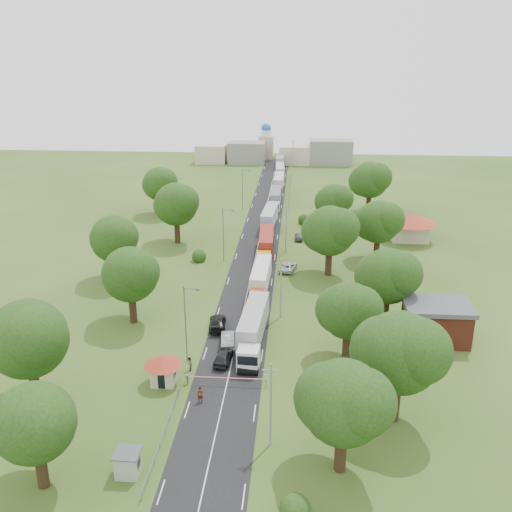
# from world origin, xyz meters

# --- Properties ---
(ground) EXTENTS (260.00, 260.00, 0.00)m
(ground) POSITION_xyz_m (0.00, 0.00, 0.00)
(ground) COLOR #314D19
(ground) RESTS_ON ground
(road) EXTENTS (8.00, 200.00, 0.04)m
(road) POSITION_xyz_m (0.00, 20.00, 0.00)
(road) COLOR black
(road) RESTS_ON ground
(boom_barrier) EXTENTS (9.22, 0.35, 1.18)m
(boom_barrier) POSITION_xyz_m (-1.36, -25.00, 0.89)
(boom_barrier) COLOR slate
(boom_barrier) RESTS_ON ground
(guard_booth) EXTENTS (4.40, 4.40, 3.45)m
(guard_booth) POSITION_xyz_m (-7.20, -25.00, 2.16)
(guard_booth) COLOR beige
(guard_booth) RESTS_ON ground
(kiosk) EXTENTS (2.30, 2.30, 2.41)m
(kiosk) POSITION_xyz_m (-7.00, -40.00, 1.23)
(kiosk) COLOR #99A593
(kiosk) RESTS_ON ground
(guard_rail) EXTENTS (0.10, 17.00, 1.70)m
(guard_rail) POSITION_xyz_m (-5.00, -35.00, 0.00)
(guard_rail) COLOR slate
(guard_rail) RESTS_ON ground
(info_sign) EXTENTS (0.12, 3.10, 4.10)m
(info_sign) POSITION_xyz_m (5.20, 35.00, 3.00)
(info_sign) COLOR slate
(info_sign) RESTS_ON ground
(pole_0) EXTENTS (1.60, 0.24, 9.00)m
(pole_0) POSITION_xyz_m (5.50, -35.00, 4.68)
(pole_0) COLOR gray
(pole_0) RESTS_ON ground
(pole_1) EXTENTS (1.60, 0.24, 9.00)m
(pole_1) POSITION_xyz_m (5.50, -7.00, 4.68)
(pole_1) COLOR gray
(pole_1) RESTS_ON ground
(pole_2) EXTENTS (1.60, 0.24, 9.00)m
(pole_2) POSITION_xyz_m (5.50, 21.00, 4.68)
(pole_2) COLOR gray
(pole_2) RESTS_ON ground
(pole_3) EXTENTS (1.60, 0.24, 9.00)m
(pole_3) POSITION_xyz_m (5.50, 49.00, 4.68)
(pole_3) COLOR gray
(pole_3) RESTS_ON ground
(pole_4) EXTENTS (1.60, 0.24, 9.00)m
(pole_4) POSITION_xyz_m (5.50, 77.00, 4.68)
(pole_4) COLOR gray
(pole_4) RESTS_ON ground
(pole_5) EXTENTS (1.60, 0.24, 9.00)m
(pole_5) POSITION_xyz_m (5.50, 105.00, 4.68)
(pole_5) COLOR gray
(pole_5) RESTS_ON ground
(lamp_0) EXTENTS (2.03, 0.22, 10.00)m
(lamp_0) POSITION_xyz_m (-5.35, -20.00, 5.55)
(lamp_0) COLOR slate
(lamp_0) RESTS_ON ground
(lamp_1) EXTENTS (2.03, 0.22, 10.00)m
(lamp_1) POSITION_xyz_m (-5.35, 15.00, 5.55)
(lamp_1) COLOR slate
(lamp_1) RESTS_ON ground
(lamp_2) EXTENTS (2.03, 0.22, 10.00)m
(lamp_2) POSITION_xyz_m (-5.35, 50.00, 5.55)
(lamp_2) COLOR slate
(lamp_2) RESTS_ON ground
(tree_0) EXTENTS (8.80, 8.80, 11.07)m
(tree_0) POSITION_xyz_m (11.99, -37.84, 7.22)
(tree_0) COLOR #382616
(tree_0) RESTS_ON ground
(tree_1) EXTENTS (9.60, 9.60, 12.05)m
(tree_1) POSITION_xyz_m (17.99, -29.83, 7.85)
(tree_1) COLOR #382616
(tree_1) RESTS_ON ground
(tree_2) EXTENTS (8.00, 8.00, 10.10)m
(tree_2) POSITION_xyz_m (13.99, -17.86, 6.60)
(tree_2) COLOR #382616
(tree_2) RESTS_ON ground
(tree_3) EXTENTS (8.80, 8.80, 11.07)m
(tree_3) POSITION_xyz_m (19.99, -7.84, 7.22)
(tree_3) COLOR #382616
(tree_3) RESTS_ON ground
(tree_4) EXTENTS (9.60, 9.60, 12.05)m
(tree_4) POSITION_xyz_m (12.99, 10.17, 7.85)
(tree_4) COLOR #382616
(tree_4) RESTS_ON ground
(tree_5) EXTENTS (8.80, 8.80, 11.07)m
(tree_5) POSITION_xyz_m (21.99, 18.16, 7.22)
(tree_5) COLOR #382616
(tree_5) RESTS_ON ground
(tree_6) EXTENTS (8.00, 8.00, 10.10)m
(tree_6) POSITION_xyz_m (14.99, 35.14, 6.60)
(tree_6) COLOR #382616
(tree_6) RESTS_ON ground
(tree_7) EXTENTS (9.60, 9.60, 12.05)m
(tree_7) POSITION_xyz_m (23.99, 50.17, 7.85)
(tree_7) COLOR #382616
(tree_7) RESTS_ON ground
(tree_8) EXTENTS (8.00, 8.00, 10.10)m
(tree_8) POSITION_xyz_m (-14.01, -41.86, 6.60)
(tree_8) COLOR #382616
(tree_8) RESTS_ON ground
(tree_9) EXTENTS (9.60, 9.60, 12.05)m
(tree_9) POSITION_xyz_m (-20.01, -29.83, 7.85)
(tree_9) COLOR #382616
(tree_9) RESTS_ON ground
(tree_10) EXTENTS (8.80, 8.80, 11.07)m
(tree_10) POSITION_xyz_m (-15.01, -9.84, 7.22)
(tree_10) COLOR #382616
(tree_10) RESTS_ON ground
(tree_11) EXTENTS (8.80, 8.80, 11.07)m
(tree_11) POSITION_xyz_m (-22.01, 5.16, 7.22)
(tree_11) COLOR #382616
(tree_11) RESTS_ON ground
(tree_12) EXTENTS (9.60, 9.60, 12.05)m
(tree_12) POSITION_xyz_m (-16.01, 25.17, 7.85)
(tree_12) COLOR #382616
(tree_12) RESTS_ON ground
(tree_13) EXTENTS (8.80, 8.80, 11.07)m
(tree_13) POSITION_xyz_m (-24.01, 45.16, 7.22)
(tree_13) COLOR #382616
(tree_13) RESTS_ON ground
(house_brick) EXTENTS (8.60, 6.60, 5.20)m
(house_brick) POSITION_xyz_m (26.00, -12.00, 2.65)
(house_brick) COLOR maroon
(house_brick) RESTS_ON ground
(house_cream) EXTENTS (10.08, 10.08, 5.80)m
(house_cream) POSITION_xyz_m (30.00, 30.00, 3.64)
(house_cream) COLOR beige
(house_cream) RESTS_ON ground
(distant_town) EXTENTS (52.00, 8.00, 8.00)m
(distant_town) POSITION_xyz_m (0.68, 110.00, 3.49)
(distant_town) COLOR gray
(distant_town) RESTS_ON ground
(church) EXTENTS (5.00, 5.00, 12.30)m
(church) POSITION_xyz_m (-4.00, 118.00, 5.39)
(church) COLOR beige
(church) RESTS_ON ground
(truck_0) EXTENTS (3.40, 15.46, 4.27)m
(truck_0) POSITION_xyz_m (2.21, -14.96, 2.27)
(truck_0) COLOR white
(truck_0) RESTS_ON ground
(truck_1) EXTENTS (2.80, 14.31, 3.96)m
(truck_1) POSITION_xyz_m (2.06, 1.81, 2.10)
(truck_1) COLOR #C44116
(truck_1) RESTS_ON ground
(truck_2) EXTENTS (2.94, 14.84, 4.11)m
(truck_2) POSITION_xyz_m (1.90, 18.93, 2.18)
(truck_2) COLOR gold
(truck_2) RESTS_ON ground
(truck_3) EXTENTS (3.29, 14.91, 4.12)m
(truck_3) POSITION_xyz_m (1.60, 35.58, 2.18)
(truck_3) COLOR #1B41A4
(truck_3) RESTS_ON ground
(truck_4) EXTENTS (2.47, 14.17, 3.93)m
(truck_4) POSITION_xyz_m (2.14, 53.95, 2.08)
(truck_4) COLOR silver
(truck_4) RESTS_ON ground
(truck_5) EXTENTS (2.53, 14.26, 3.95)m
(truck_5) POSITION_xyz_m (2.28, 70.57, 2.10)
(truck_5) COLOR #A83819
(truck_5) RESTS_ON ground
(truck_6) EXTENTS (2.99, 13.92, 3.85)m
(truck_6) POSITION_xyz_m (2.04, 85.80, 2.04)
(truck_6) COLOR #266526
(truck_6) RESTS_ON ground
(truck_7) EXTENTS (2.77, 13.57, 3.75)m
(truck_7) POSITION_xyz_m (1.65, 102.87, 1.99)
(truck_7) COLOR silver
(truck_7) RESTS_ON ground
(car_lane_front) EXTENTS (2.30, 4.76, 1.57)m
(car_lane_front) POSITION_xyz_m (-1.00, -20.00, 0.78)
(car_lane_front) COLOR black
(car_lane_front) RESTS_ON ground
(car_lane_mid) EXTENTS (2.29, 4.99, 1.59)m
(car_lane_mid) POSITION_xyz_m (-1.00, -15.63, 0.79)
(car_lane_mid) COLOR #979A9F
(car_lane_mid) RESTS_ON ground
(car_lane_rear) EXTENTS (2.73, 5.63, 1.58)m
(car_lane_rear) POSITION_xyz_m (-3.00, -10.87, 0.79)
(car_lane_rear) COLOR black
(car_lane_rear) RESTS_ON ground
(car_verge_near) EXTENTS (3.35, 5.50, 1.42)m
(car_verge_near) POSITION_xyz_m (6.20, 11.50, 0.71)
(car_verge_near) COLOR silver
(car_verge_near) RESTS_ON ground
(car_verge_far) EXTENTS (1.75, 4.25, 1.44)m
(car_verge_far) POSITION_xyz_m (8.00, 28.82, 0.72)
(car_verge_far) COLOR #56575D
(car_verge_far) RESTS_ON ground
(pedestrian_near) EXTENTS (0.66, 0.43, 1.79)m
(pedestrian_near) POSITION_xyz_m (-2.41, -28.50, 0.90)
(pedestrian_near) COLOR gray
(pedestrian_near) RESTS_ON ground
(pedestrian_booth) EXTENTS (0.74, 0.90, 1.71)m
(pedestrian_booth) POSITION_xyz_m (-4.80, -22.12, 0.85)
(pedestrian_booth) COLOR gray
(pedestrian_booth) RESTS_ON ground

